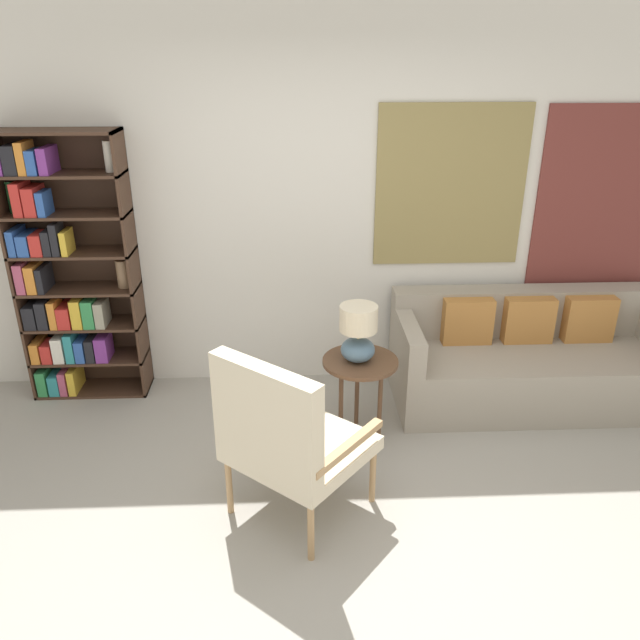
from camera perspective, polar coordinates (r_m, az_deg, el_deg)
ground_plane at (r=3.40m, az=2.00°, el=-21.48°), size 14.00×14.00×0.00m
wall_back at (r=4.55m, az=1.15°, el=10.29°), size 6.40×0.08×2.70m
bookshelf at (r=4.77m, az=-22.26°, el=3.62°), size 0.82×0.30×1.92m
armchair at (r=3.31m, az=-3.26°, el=-10.39°), size 0.92×0.92×1.01m
couch at (r=4.83m, az=18.47°, el=-3.47°), size 1.95×0.80×0.77m
side_table at (r=4.04m, az=3.69°, el=-4.53°), size 0.49×0.49×0.57m
table_lamp at (r=3.91m, az=3.52°, el=-1.12°), size 0.24×0.24×0.38m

